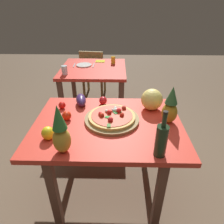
{
  "coord_description": "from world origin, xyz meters",
  "views": [
    {
      "loc": [
        0.07,
        -1.35,
        1.67
      ],
      "look_at": [
        0.03,
        0.09,
        0.82
      ],
      "focal_mm": 32.2,
      "sensor_mm": 36.0,
      "label": 1
    }
  ],
  "objects_px": {
    "pizza": "(112,116)",
    "eggplant": "(81,100)",
    "pineapple_left": "(61,132)",
    "dinner_plate": "(84,65)",
    "dining_chair": "(93,71)",
    "drinking_glass_juice": "(113,60)",
    "knife_utensil": "(94,65)",
    "napkin_folded": "(100,61)",
    "pineapple_right": "(170,107)",
    "melon": "(152,99)",
    "tomato_at_corner": "(103,100)",
    "display_table": "(108,132)",
    "drinking_glass_water": "(65,70)",
    "wine_bottle": "(161,140)",
    "tomato_by_bottle": "(62,105)",
    "fork_utensil": "(74,65)",
    "background_table": "(94,75)",
    "bell_pepper": "(48,133)",
    "pizza_board": "(112,119)",
    "tomato_beside_pepper": "(67,116)"
  },
  "relations": [
    {
      "from": "bell_pepper",
      "to": "eggplant",
      "type": "distance_m",
      "value": 0.55
    },
    {
      "from": "background_table",
      "to": "eggplant",
      "type": "distance_m",
      "value": 1.1
    },
    {
      "from": "pineapple_right",
      "to": "knife_utensil",
      "type": "bearing_deg",
      "value": 117.43
    },
    {
      "from": "pizza",
      "to": "pineapple_right",
      "type": "height_order",
      "value": "pineapple_right"
    },
    {
      "from": "eggplant",
      "to": "fork_utensil",
      "type": "relative_size",
      "value": 1.11
    },
    {
      "from": "dining_chair",
      "to": "melon",
      "type": "xyz_separation_m",
      "value": [
        0.73,
        -1.84,
        0.38
      ]
    },
    {
      "from": "eggplant",
      "to": "fork_utensil",
      "type": "height_order",
      "value": "eggplant"
    },
    {
      "from": "knife_utensil",
      "to": "bell_pepper",
      "type": "bearing_deg",
      "value": -93.75
    },
    {
      "from": "pizza",
      "to": "bell_pepper",
      "type": "distance_m",
      "value": 0.52
    },
    {
      "from": "pineapple_left",
      "to": "dinner_plate",
      "type": "bearing_deg",
      "value": 93.99
    },
    {
      "from": "wine_bottle",
      "to": "tomato_at_corner",
      "type": "height_order",
      "value": "wine_bottle"
    },
    {
      "from": "pineapple_right",
      "to": "tomato_at_corner",
      "type": "xyz_separation_m",
      "value": [
        -0.55,
        0.29,
        -0.1
      ]
    },
    {
      "from": "display_table",
      "to": "drinking_glass_water",
      "type": "relative_size",
      "value": 10.7
    },
    {
      "from": "pizza_board",
      "to": "knife_utensil",
      "type": "height_order",
      "value": "pizza_board"
    },
    {
      "from": "drinking_glass_juice",
      "to": "knife_utensil",
      "type": "distance_m",
      "value": 0.3
    },
    {
      "from": "dining_chair",
      "to": "pizza",
      "type": "relative_size",
      "value": 2.23
    },
    {
      "from": "fork_utensil",
      "to": "tomato_at_corner",
      "type": "bearing_deg",
      "value": -69.77
    },
    {
      "from": "dining_chair",
      "to": "bell_pepper",
      "type": "relative_size",
      "value": 8.39
    },
    {
      "from": "dinner_plate",
      "to": "napkin_folded",
      "type": "height_order",
      "value": "dinner_plate"
    },
    {
      "from": "pineapple_right",
      "to": "bell_pepper",
      "type": "height_order",
      "value": "pineapple_right"
    },
    {
      "from": "pineapple_left",
      "to": "drinking_glass_water",
      "type": "distance_m",
      "value": 1.5
    },
    {
      "from": "pineapple_left",
      "to": "tomato_by_bottle",
      "type": "distance_m",
      "value": 0.6
    },
    {
      "from": "pizza_board",
      "to": "dinner_plate",
      "type": "distance_m",
      "value": 1.51
    },
    {
      "from": "pineapple_right",
      "to": "tomato_at_corner",
      "type": "relative_size",
      "value": 4.17
    },
    {
      "from": "display_table",
      "to": "napkin_folded",
      "type": "height_order",
      "value": "napkin_folded"
    },
    {
      "from": "display_table",
      "to": "tomato_by_bottle",
      "type": "xyz_separation_m",
      "value": [
        -0.42,
        0.23,
        0.13
      ]
    },
    {
      "from": "pineapple_left",
      "to": "tomato_beside_pepper",
      "type": "relative_size",
      "value": 4.58
    },
    {
      "from": "bell_pepper",
      "to": "drinking_glass_water",
      "type": "height_order",
      "value": "drinking_glass_water"
    },
    {
      "from": "dining_chair",
      "to": "drinking_glass_juice",
      "type": "height_order",
      "value": "drinking_glass_juice"
    },
    {
      "from": "pizza_board",
      "to": "pizza",
      "type": "xyz_separation_m",
      "value": [
        0.0,
        0.0,
        0.03
      ]
    },
    {
      "from": "dining_chair",
      "to": "napkin_folded",
      "type": "relative_size",
      "value": 6.07
    },
    {
      "from": "dinner_plate",
      "to": "fork_utensil",
      "type": "height_order",
      "value": "dinner_plate"
    },
    {
      "from": "fork_utensil",
      "to": "knife_utensil",
      "type": "height_order",
      "value": "same"
    },
    {
      "from": "wine_bottle",
      "to": "bell_pepper",
      "type": "bearing_deg",
      "value": 168.89
    },
    {
      "from": "drinking_glass_juice",
      "to": "wine_bottle",
      "type": "bearing_deg",
      "value": -80.26
    },
    {
      "from": "dining_chair",
      "to": "tomato_at_corner",
      "type": "relative_size",
      "value": 11.38
    },
    {
      "from": "knife_utensil",
      "to": "napkin_folded",
      "type": "bearing_deg",
      "value": 70.4
    },
    {
      "from": "melon",
      "to": "pineapple_right",
      "type": "bearing_deg",
      "value": -62.95
    },
    {
      "from": "background_table",
      "to": "pizza_board",
      "type": "xyz_separation_m",
      "value": [
        0.29,
        -1.36,
        0.13
      ]
    },
    {
      "from": "melon",
      "to": "tomato_at_corner",
      "type": "xyz_separation_m",
      "value": [
        -0.44,
        0.08,
        -0.06
      ]
    },
    {
      "from": "tomato_by_bottle",
      "to": "melon",
      "type": "bearing_deg",
      "value": 0.72
    },
    {
      "from": "pineapple_left",
      "to": "wine_bottle",
      "type": "bearing_deg",
      "value": -1.83
    },
    {
      "from": "knife_utensil",
      "to": "background_table",
      "type": "bearing_deg",
      "value": -85.34
    },
    {
      "from": "pizza",
      "to": "eggplant",
      "type": "distance_m",
      "value": 0.4
    },
    {
      "from": "melon",
      "to": "dinner_plate",
      "type": "bearing_deg",
      "value": 122.33
    },
    {
      "from": "dinner_plate",
      "to": "display_table",
      "type": "bearing_deg",
      "value": -74.63
    },
    {
      "from": "tomato_by_bottle",
      "to": "napkin_folded",
      "type": "distance_m",
      "value": 1.49
    },
    {
      "from": "drinking_glass_water",
      "to": "knife_utensil",
      "type": "distance_m",
      "value": 0.5
    },
    {
      "from": "display_table",
      "to": "wine_bottle",
      "type": "distance_m",
      "value": 0.55
    },
    {
      "from": "pizza",
      "to": "dinner_plate",
      "type": "xyz_separation_m",
      "value": [
        -0.44,
        1.44,
        -0.03
      ]
    }
  ]
}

